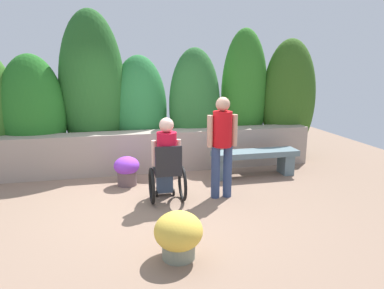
{
  "coord_description": "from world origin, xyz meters",
  "views": [
    {
      "loc": [
        -0.55,
        -5.11,
        2.11
      ],
      "look_at": [
        0.63,
        0.14,
        0.85
      ],
      "focal_mm": 32.42,
      "sensor_mm": 36.0,
      "label": 1
    }
  ],
  "objects_px": {
    "person_standing_companion": "(222,141)",
    "stone_bench": "(255,159)",
    "flower_pot_purple_near": "(178,234)",
    "flower_pot_terracotta_by_wall": "(127,169)",
    "person_in_wheelchair": "(167,163)"
  },
  "relations": [
    {
      "from": "person_standing_companion",
      "to": "flower_pot_terracotta_by_wall",
      "type": "distance_m",
      "value": 1.83
    },
    {
      "from": "person_in_wheelchair",
      "to": "person_standing_companion",
      "type": "distance_m",
      "value": 0.93
    },
    {
      "from": "stone_bench",
      "to": "flower_pot_terracotta_by_wall",
      "type": "bearing_deg",
      "value": 173.27
    },
    {
      "from": "stone_bench",
      "to": "flower_pot_terracotta_by_wall",
      "type": "height_order",
      "value": "flower_pot_terracotta_by_wall"
    },
    {
      "from": "person_standing_companion",
      "to": "flower_pot_terracotta_by_wall",
      "type": "height_order",
      "value": "person_standing_companion"
    },
    {
      "from": "person_standing_companion",
      "to": "person_in_wheelchair",
      "type": "bearing_deg",
      "value": 165.48
    },
    {
      "from": "person_standing_companion",
      "to": "stone_bench",
      "type": "bearing_deg",
      "value": 30.66
    },
    {
      "from": "stone_bench",
      "to": "flower_pot_purple_near",
      "type": "xyz_separation_m",
      "value": [
        -1.96,
        -2.54,
        -0.06
      ]
    },
    {
      "from": "stone_bench",
      "to": "person_in_wheelchair",
      "type": "relative_size",
      "value": 1.25
    },
    {
      "from": "stone_bench",
      "to": "flower_pot_purple_near",
      "type": "height_order",
      "value": "flower_pot_purple_near"
    },
    {
      "from": "stone_bench",
      "to": "person_standing_companion",
      "type": "bearing_deg",
      "value": -143.22
    },
    {
      "from": "flower_pot_purple_near",
      "to": "flower_pot_terracotta_by_wall",
      "type": "xyz_separation_m",
      "value": [
        -0.46,
        2.53,
        0.01
      ]
    },
    {
      "from": "stone_bench",
      "to": "flower_pot_terracotta_by_wall",
      "type": "relative_size",
      "value": 3.2
    },
    {
      "from": "person_standing_companion",
      "to": "flower_pot_terracotta_by_wall",
      "type": "xyz_separation_m",
      "value": [
        -1.46,
        0.91,
        -0.64
      ]
    },
    {
      "from": "stone_bench",
      "to": "flower_pot_purple_near",
      "type": "distance_m",
      "value": 3.2
    }
  ]
}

